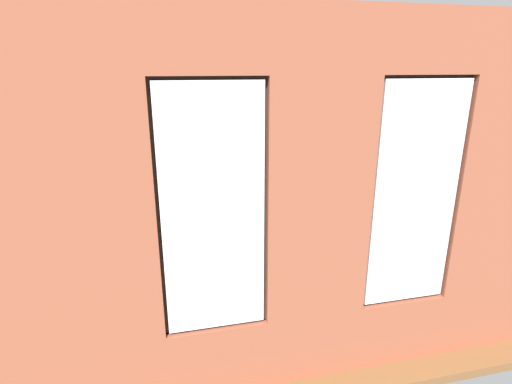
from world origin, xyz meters
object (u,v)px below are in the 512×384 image
Objects in this scene: coffee_table at (247,227)px; tv_flatscreen at (35,231)px; potted_plant_by_left_couch at (356,206)px; papasan_chair at (201,199)px; potted_plant_beside_window_right at (75,320)px; remote_black at (255,226)px; potted_plant_foreground_right at (90,188)px; media_console at (43,273)px; cup_ceramic at (269,216)px; potted_plant_between_couches at (393,275)px; candle_jar at (220,226)px; potted_plant_near_tv at (66,260)px; potted_plant_corner_far_left at (507,259)px; potted_plant_corner_near_left at (350,172)px; couch_left at (419,236)px; couch_by_window at (283,309)px.

coffee_table is 3.14m from tv_flatscreen.
papasan_chair is at bearing -19.31° from potted_plant_by_left_couch.
coffee_table is 3.36m from potted_plant_beside_window_right.
potted_plant_foreground_right is (2.83, -1.95, 0.28)m from remote_black.
potted_plant_by_left_couch is at bearing -167.23° from media_console.
potted_plant_between_couches is (-0.88, 2.47, 0.08)m from cup_ceramic.
papasan_chair is (0.14, -1.59, -0.04)m from candle_jar.
potted_plant_near_tv reaches higher than remote_black.
potted_plant_corner_far_left is 1.10× the size of potted_plant_beside_window_right.
cup_ceramic is at bearing 36.34° from potted_plant_corner_near_left.
remote_black is at bearing 39.46° from cup_ceramic.
couch_left is at bearing -172.44° from potted_plant_near_tv.
remote_black is 3.02m from potted_plant_near_tv.
potted_plant_by_left_couch is at bearing -156.09° from potted_plant_near_tv.
candle_jar is at bearing -142.87° from potted_plant_near_tv.
media_console is 0.72× the size of potted_plant_corner_far_left.
media_console is 1.07× the size of potted_plant_between_couches.
potted_plant_corner_far_left is (-2.81, 2.48, 0.28)m from coffee_table.
tv_flatscreen is 1.06m from potted_plant_near_tv.
couch_left is 5.16m from potted_plant_beside_window_right.
potted_plant_near_tv is at bearing 23.91° from potted_plant_by_left_couch.
papasan_chair is 3.64m from potted_plant_near_tv.
remote_black is 3.38m from potted_plant_corner_near_left.
remote_black is at bearing -106.02° from couch_left.
tv_flatscreen is (-0.00, -0.00, 0.62)m from media_console.
tv_flatscreen is 1.93m from potted_plant_beside_window_right.
potted_plant_near_tv is (5.13, 0.68, 0.53)m from couch_left.
potted_plant_near_tv is at bearing 37.13° from candle_jar.
potted_plant_corner_far_left is (-2.91, 0.10, 0.33)m from couch_by_window.
couch_by_window reaches higher than coffee_table.
potted_plant_between_couches is at bearing 134.11° from potted_plant_foreground_right.
candle_jar is 0.11× the size of potted_plant_beside_window_right.
cup_ceramic is 0.81× the size of candle_jar.
potted_plant_corner_near_left is at bearing -155.81° from tv_flatscreen.
potted_plant_between_couches is at bearing 71.31° from potted_plant_by_left_couch.
cup_ceramic is 0.08× the size of potted_plant_corner_near_left.
media_console is 1.49× the size of potted_plant_by_left_couch.
tv_flatscreen is 1.54× the size of potted_plant_by_left_couch.
cup_ceramic is 1.70m from papasan_chair.
couch_left is 1.49× the size of potted_plant_corner_near_left.
potted_plant_between_couches is 3.86m from potted_plant_near_tv.
couch_by_window is 5.18m from potted_plant_corner_near_left.
potted_plant_corner_near_left reaches higher than potted_plant_by_left_couch.
couch_by_window is at bearing 55.70° from potted_plant_corner_near_left.
coffee_table is 3.41m from potted_plant_corner_near_left.
papasan_chair reaches higher than candle_jar.
potted_plant_foreground_right is at bearing -83.98° from potted_plant_beside_window_right.
potted_plant_beside_window_right is at bearing 47.58° from coffee_table.
papasan_chair is at bearing -51.93° from cup_ceramic.
potted_plant_beside_window_right reaches higher than coffee_table.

